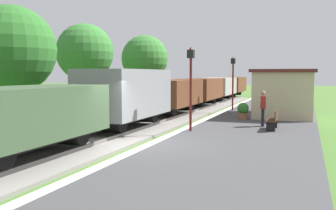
{
  "coord_description": "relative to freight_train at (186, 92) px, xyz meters",
  "views": [
    {
      "loc": [
        5.67,
        -12.17,
        2.79
      ],
      "look_at": [
        -0.43,
        4.17,
        1.31
      ],
      "focal_mm": 39.95,
      "sensor_mm": 36.0,
      "label": 1
    }
  ],
  "objects": [
    {
      "name": "tree_trackside_mid",
      "position": [
        -5.38,
        -10.92,
        2.48
      ],
      "size": [
        4.27,
        4.27,
        6.07
      ],
      "color": "#4C3823",
      "rests_on": "ground"
    },
    {
      "name": "tree_trackside_far",
      "position": [
        -6.13,
        -3.41,
        2.76
      ],
      "size": [
        3.88,
        3.88,
        6.16
      ],
      "color": "#4C3823",
      "rests_on": "ground"
    },
    {
      "name": "freight_train",
      "position": [
        0.0,
        0.0,
        0.0
      ],
      "size": [
        2.5,
        39.2,
        2.72
      ],
      "color": "#384C33",
      "rests_on": "rail_near"
    },
    {
      "name": "ground_plane",
      "position": [
        2.4,
        -13.16,
        -1.45
      ],
      "size": [
        160.0,
        160.0,
        0.0
      ],
      "primitive_type": "plane",
      "color": "#47702D"
    },
    {
      "name": "track_ballast",
      "position": [
        -0.0,
        -13.16,
        -1.39
      ],
      "size": [
        3.8,
        60.0,
        0.12
      ],
      "primitive_type": "cube",
      "color": "gray",
      "rests_on": "ground"
    },
    {
      "name": "bench_near_hut",
      "position": [
        6.69,
        -8.0,
        -0.73
      ],
      "size": [
        0.42,
        1.5,
        0.91
      ],
      "color": "#422819",
      "rests_on": "platform_slab"
    },
    {
      "name": "person_waiting",
      "position": [
        6.1,
        -7.04,
        -0.27
      ],
      "size": [
        0.3,
        0.41,
        1.71
      ],
      "rotation": [
        0.0,
        0.0,
        3.3
      ],
      "color": "black",
      "rests_on": "platform_slab"
    },
    {
      "name": "rail_far",
      "position": [
        -0.72,
        -13.16,
        -1.26
      ],
      "size": [
        0.07,
        60.0,
        0.14
      ],
      "primitive_type": "cube",
      "color": "slate",
      "rests_on": "track_ballast"
    },
    {
      "name": "platform_slab",
      "position": [
        5.6,
        -13.16,
        -1.33
      ],
      "size": [
        6.0,
        60.0,
        0.25
      ],
      "primitive_type": "cube",
      "color": "#424244",
      "rests_on": "ground"
    },
    {
      "name": "platform_edge_stripe",
      "position": [
        2.8,
        -13.16,
        -1.2
      ],
      "size": [
        0.36,
        60.0,
        0.01
      ],
      "primitive_type": "cube",
      "color": "silver",
      "rests_on": "platform_slab"
    },
    {
      "name": "lamp_post_far",
      "position": [
        3.28,
        0.23,
        1.35
      ],
      "size": [
        0.28,
        0.28,
        3.7
      ],
      "color": "#591414",
      "rests_on": "platform_slab"
    },
    {
      "name": "tree_field_left",
      "position": [
        -4.36,
        2.59,
        2.53
      ],
      "size": [
        3.78,
        3.78,
        5.88
      ],
      "color": "#4C3823",
      "rests_on": "ground"
    },
    {
      "name": "station_hut",
      "position": [
        6.8,
        -1.79,
        0.2
      ],
      "size": [
        3.5,
        5.8,
        2.78
      ],
      "color": "tan",
      "rests_on": "platform_slab"
    },
    {
      "name": "rail_near",
      "position": [
        0.72,
        -13.16,
        -1.26
      ],
      "size": [
        0.07,
        60.0,
        0.14
      ],
      "primitive_type": "cube",
      "color": "slate",
      "rests_on": "track_ballast"
    },
    {
      "name": "potted_planter",
      "position": [
        4.74,
        -4.45,
        -0.73
      ],
      "size": [
        0.64,
        0.64,
        0.92
      ],
      "color": "brown",
      "rests_on": "platform_slab"
    },
    {
      "name": "lamp_post_near",
      "position": [
        3.28,
        -9.65,
        1.35
      ],
      "size": [
        0.28,
        0.28,
        3.7
      ],
      "color": "#591414",
      "rests_on": "platform_slab"
    }
  ]
}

